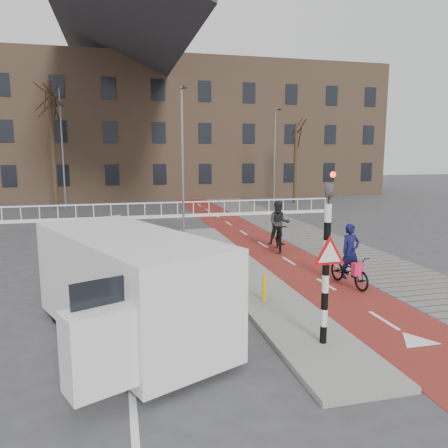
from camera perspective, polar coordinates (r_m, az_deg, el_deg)
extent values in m
plane|color=#38383A|center=(11.51, 10.98, -11.17)|extent=(120.00, 120.00, 0.00)
cube|color=maroon|center=(21.06, 3.31, -1.61)|extent=(2.50, 60.00, 0.01)
cube|color=slate|center=(22.04, 10.28, -1.26)|extent=(3.00, 60.00, 0.01)
cube|color=gray|center=(14.83, 1.99, -6.07)|extent=(1.80, 16.00, 0.12)
cylinder|color=black|center=(9.07, 13.13, -6.51)|extent=(0.14, 0.14, 2.88)
imported|color=black|center=(8.75, 13.58, 5.17)|extent=(0.13, 0.16, 0.80)
cylinder|color=#FF0C05|center=(8.62, 14.05, 6.29)|extent=(0.11, 0.02, 0.11)
cylinder|color=yellow|center=(11.64, 5.28, -8.32)|extent=(0.12, 0.12, 0.71)
imported|color=black|center=(13.76, 16.05, -5.83)|extent=(0.85, 1.87, 0.95)
imported|color=#0F103C|center=(13.62, 16.16, -3.43)|extent=(0.65, 0.47, 1.65)
cube|color=#DB1F4E|center=(13.22, 17.01, -5.66)|extent=(0.32, 0.23, 0.37)
imported|color=black|center=(17.99, 7.17, -1.67)|extent=(1.04, 2.00, 1.16)
imported|color=black|center=(17.89, 7.20, 0.12)|extent=(1.03, 0.90, 1.81)
cube|color=silver|center=(9.63, -12.48, -7.55)|extent=(4.16, 5.77, 2.15)
cube|color=#1A7A3E|center=(9.71, -18.93, -8.33)|extent=(1.43, 3.14, 0.55)
cube|color=#1A7A3E|center=(9.74, -6.02, -7.81)|extent=(1.43, 3.14, 0.55)
cube|color=black|center=(7.29, -12.10, -9.78)|extent=(1.78, 0.84, 0.90)
cylinder|color=black|center=(8.05, -12.46, -17.62)|extent=(0.55, 0.80, 0.75)
cylinder|color=black|center=(8.90, -1.47, -14.68)|extent=(0.55, 0.80, 0.75)
cylinder|color=black|center=(11.21, -20.74, -10.13)|extent=(0.55, 0.80, 0.75)
cylinder|color=black|center=(11.84, -12.20, -8.70)|extent=(0.55, 0.80, 0.75)
cube|color=silver|center=(26.93, -14.58, 2.53)|extent=(28.00, 0.08, 0.08)
cube|color=silver|center=(27.04, -14.51, 0.74)|extent=(28.00, 0.10, 0.20)
cube|color=#7F6047|center=(41.83, -11.87, 11.88)|extent=(46.00, 10.00, 12.00)
cylinder|color=black|center=(32.97, -21.44, 9.37)|extent=(0.30, 0.30, 8.77)
cylinder|color=black|center=(35.29, 9.30, 7.81)|extent=(0.27, 0.27, 6.28)
cylinder|color=slate|center=(21.37, -5.43, 8.02)|extent=(0.12, 0.12, 7.05)
cylinder|color=slate|center=(33.46, -20.36, 9.22)|extent=(0.12, 0.12, 8.53)
cylinder|color=slate|center=(33.81, 6.62, 8.63)|extent=(0.12, 0.12, 7.24)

